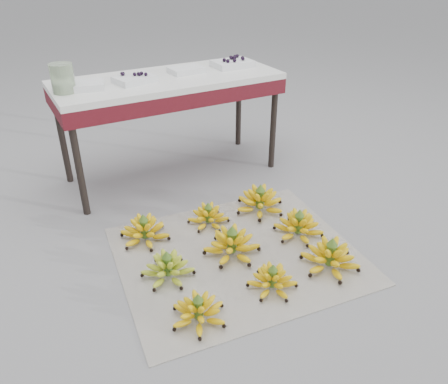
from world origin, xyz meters
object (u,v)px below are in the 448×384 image
tray_right (186,70)px  bunch_front_right (330,257)px  bunch_front_left (199,311)px  bunch_back_center (208,217)px  vendor_table (168,89)px  tray_far_left (83,86)px  newspaper_mat (237,255)px  bunch_back_right (260,202)px  bunch_front_center (272,280)px  bunch_mid_left (168,268)px  tray_left (135,79)px  glass_jar (63,78)px  bunch_mid_right (299,226)px  bunch_back_left (145,231)px  bunch_mid_center (232,245)px  tray_far_right (233,63)px

tray_right → bunch_front_right: bearing=-84.7°
bunch_front_left → bunch_back_center: size_ratio=0.87×
bunch_back_center → bunch_front_right: bearing=-76.6°
vendor_table → tray_far_left: bearing=-178.4°
newspaper_mat → bunch_back_right: bunch_back_right is taller
vendor_table → tray_right: size_ratio=6.35×
bunch_front_center → tray_right: (0.22, 1.42, 0.68)m
newspaper_mat → bunch_mid_left: 0.40m
newspaper_mat → bunch_front_center: bunch_front_center is taller
bunch_front_right → tray_left: bearing=107.6°
bunch_mid_left → vendor_table: bearing=43.0°
bunch_front_center → glass_jar: bearing=101.1°
bunch_mid_right → bunch_back_left: (-0.79, 0.38, -0.00)m
newspaper_mat → bunch_back_left: bunch_back_left is taller
bunch_front_left → bunch_mid_right: bearing=20.1°
bunch_front_center → bunch_mid_right: (0.39, 0.30, 0.01)m
bunch_front_center → bunch_mid_left: bunch_mid_left is taller
bunch_back_right → bunch_mid_center: bearing=-116.4°
bunch_back_left → vendor_table: vendor_table is taller
bunch_back_center → tray_right: (0.24, 0.77, 0.68)m
newspaper_mat → bunch_back_center: bunch_back_center is taller
tray_left → tray_far_right: 0.74m
bunch_mid_right → tray_far_left: tray_far_left is taller
bunch_back_right → tray_far_left: 1.28m
bunch_front_center → glass_jar: (-0.60, 1.34, 0.74)m
newspaper_mat → vendor_table: bearing=85.7°
bunch_front_left → vendor_table: (0.47, 1.40, 0.57)m
tray_left → bunch_front_center: bearing=-83.1°
bunch_back_left → glass_jar: glass_jar is taller
bunch_mid_left → tray_far_left: bearing=71.2°
tray_left → tray_right: bearing=9.3°
bunch_back_right → tray_far_right: tray_far_right is taller
newspaper_mat → bunch_front_left: 0.51m
newspaper_mat → bunch_mid_right: bunch_mid_right is taller
bunch_mid_center → bunch_mid_right: size_ratio=1.27×
bunch_front_right → bunch_mid_right: (0.03, 0.31, -0.00)m
bunch_front_right → tray_right: (-0.13, 1.43, 0.66)m
bunch_back_center → tray_far_left: tray_far_left is taller
bunch_front_left → bunch_back_left: size_ratio=0.71×
bunch_mid_center → newspaper_mat: bearing=-60.6°
tray_left → bunch_back_center: bearing=-78.0°
bunch_front_center → bunch_mid_center: bunch_mid_center is taller
tray_left → bunch_mid_right: bearing=-62.4°
bunch_back_center → tray_far_left: 1.09m
bunch_front_right → vendor_table: 1.53m
bunch_mid_right → bunch_back_center: bearing=145.3°
bunch_mid_center → glass_jar: (-0.56, 1.01, 0.73)m
bunch_mid_center → tray_right: tray_right is taller
bunch_front_left → glass_jar: bearing=96.1°
bunch_front_center → vendor_table: size_ratio=0.19×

